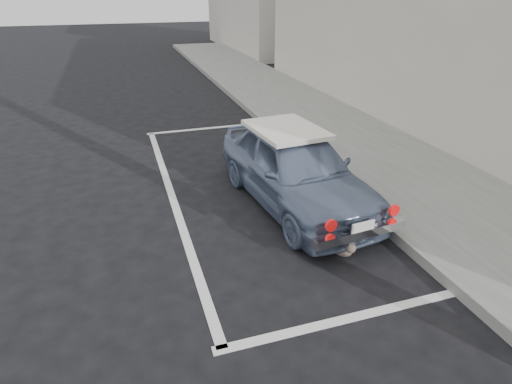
# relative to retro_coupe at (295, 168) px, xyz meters

# --- Properties ---
(ground) EXTENTS (80.00, 80.00, 0.00)m
(ground) POSITION_rel_retro_coupe_xyz_m (-0.95, -2.16, -0.61)
(ground) COLOR black
(ground) RESTS_ON ground
(sidewalk) EXTENTS (2.80, 40.00, 0.15)m
(sidewalk) POSITION_rel_retro_coupe_xyz_m (2.25, -0.16, -0.53)
(sidewalk) COLOR slate
(sidewalk) RESTS_ON ground
(pline_rear) EXTENTS (3.00, 0.12, 0.01)m
(pline_rear) POSITION_rel_retro_coupe_xyz_m (-0.45, -2.66, -0.60)
(pline_rear) COLOR silver
(pline_rear) RESTS_ON ground
(pline_front) EXTENTS (3.00, 0.12, 0.01)m
(pline_front) POSITION_rel_retro_coupe_xyz_m (-0.45, 4.34, -0.60)
(pline_front) COLOR silver
(pline_front) RESTS_ON ground
(pline_side) EXTENTS (0.12, 7.00, 0.01)m
(pline_side) POSITION_rel_retro_coupe_xyz_m (-1.85, 0.84, -0.60)
(pline_side) COLOR silver
(pline_side) RESTS_ON ground
(retro_coupe) EXTENTS (1.77, 3.66, 1.20)m
(retro_coupe) POSITION_rel_retro_coupe_xyz_m (0.00, 0.00, 0.00)
(retro_coupe) COLOR slate
(retro_coupe) RESTS_ON ground
(cat) EXTENTS (0.33, 0.47, 0.26)m
(cat) POSITION_rel_retro_coupe_xyz_m (0.02, -1.57, -0.49)
(cat) COLOR #6F6255
(cat) RESTS_ON ground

